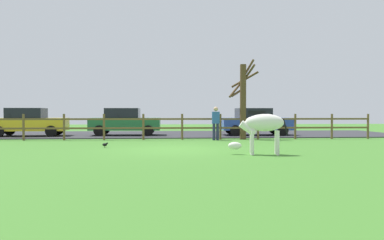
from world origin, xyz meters
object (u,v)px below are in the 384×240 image
(bare_tree, at_px, (243,98))
(crow_on_grass, at_px, (105,144))
(parked_car_yellow, at_px, (29,122))
(zebra, at_px, (262,126))
(parked_car_blue, at_px, (255,121))
(parked_car_green, at_px, (125,121))
(visitor_near_fence, at_px, (216,122))

(bare_tree, distance_m, crow_on_grass, 7.80)
(parked_car_yellow, bearing_deg, bare_tree, -13.03)
(bare_tree, distance_m, zebra, 7.10)
(zebra, bearing_deg, crow_on_grass, 153.22)
(bare_tree, xyz_separation_m, zebra, (-0.84, -6.96, -1.16))
(parked_car_yellow, relative_size, parked_car_blue, 1.02)
(bare_tree, bearing_deg, crow_on_grass, -145.96)
(parked_car_green, height_order, visitor_near_fence, visitor_near_fence)
(crow_on_grass, relative_size, parked_car_yellow, 0.05)
(zebra, relative_size, crow_on_grass, 8.99)
(zebra, relative_size, visitor_near_fence, 1.18)
(bare_tree, xyz_separation_m, parked_car_blue, (1.27, 2.68, -1.24))
(crow_on_grass, height_order, parked_car_blue, parked_car_blue)
(crow_on_grass, xyz_separation_m, parked_car_blue, (7.53, 6.91, 0.72))
(zebra, xyz_separation_m, parked_car_green, (-5.45, 10.04, -0.08))
(bare_tree, relative_size, zebra, 2.12)
(bare_tree, distance_m, parked_car_blue, 3.22)
(parked_car_yellow, bearing_deg, parked_car_green, 4.43)
(bare_tree, bearing_deg, parked_car_yellow, 166.97)
(visitor_near_fence, bearing_deg, crow_on_grass, -142.90)
(parked_car_yellow, distance_m, visitor_near_fence, 10.61)
(bare_tree, bearing_deg, zebra, -96.91)
(zebra, xyz_separation_m, parked_car_yellow, (-10.72, 9.63, -0.08))
(zebra, xyz_separation_m, parked_car_blue, (2.12, 9.64, -0.08))
(visitor_near_fence, bearing_deg, parked_car_green, 142.48)
(parked_car_yellow, height_order, parked_car_blue, same)
(bare_tree, relative_size, visitor_near_fence, 2.49)
(crow_on_grass, relative_size, parked_car_green, 0.05)
(crow_on_grass, distance_m, visitor_near_fence, 6.04)
(parked_car_blue, xyz_separation_m, parked_car_green, (-7.57, 0.40, 0.00))
(crow_on_grass, relative_size, parked_car_blue, 0.05)
(parked_car_green, xyz_separation_m, visitor_near_fence, (4.81, -3.70, 0.06))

